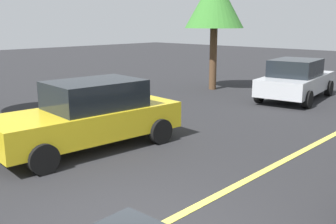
# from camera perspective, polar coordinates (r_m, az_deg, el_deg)

# --- Properties ---
(lane_marking_centre) EXTENTS (28.00, 0.16, 0.01)m
(lane_marking_centre) POSITION_cam_1_polar(r_m,az_deg,el_deg) (7.93, 11.81, -9.50)
(lane_marking_centre) COLOR #E0D14C
(car_silver_near_curb) EXTENTS (4.66, 2.54, 1.60)m
(car_silver_near_curb) POSITION_cam_1_polar(r_m,az_deg,el_deg) (16.32, 18.17, 4.57)
(car_silver_near_curb) COLOR #B7BABF
(car_silver_near_curb) RESTS_ON ground_plane
(car_yellow_approaching) EXTENTS (4.68, 2.29, 1.64)m
(car_yellow_approaching) POSITION_cam_1_polar(r_m,az_deg,el_deg) (9.61, -11.35, -0.41)
(car_yellow_approaching) COLOR gold
(car_yellow_approaching) RESTS_ON ground_plane
(tree_centre_verge) EXTENTS (2.61, 2.61, 5.07)m
(tree_centre_verge) POSITION_cam_1_polar(r_m,az_deg,el_deg) (17.90, 6.81, 15.62)
(tree_centre_verge) COLOR #513823
(tree_centre_verge) RESTS_ON ground_plane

